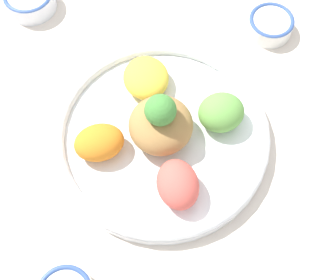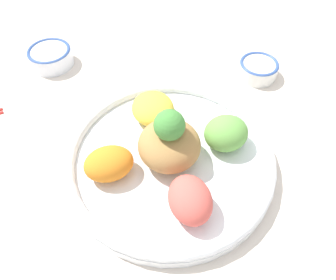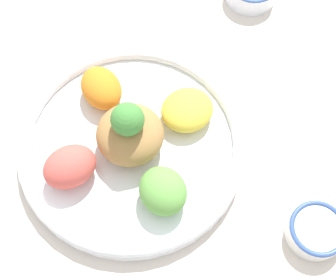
{
  "view_description": "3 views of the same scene",
  "coord_description": "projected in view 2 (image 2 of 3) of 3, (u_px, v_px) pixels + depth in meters",
  "views": [
    {
      "loc": [
        0.19,
        0.31,
        0.71
      ],
      "look_at": [
        0.03,
        0.03,
        0.03
      ],
      "focal_mm": 50.0,
      "sensor_mm": 36.0,
      "label": 1
    },
    {
      "loc": [
        0.2,
        0.29,
        0.48
      ],
      "look_at": [
        0.02,
        -0.02,
        0.03
      ],
      "focal_mm": 35.0,
      "sensor_mm": 36.0,
      "label": 2
    },
    {
      "loc": [
        -0.23,
        0.18,
        0.69
      ],
      "look_at": [
        -0.01,
        -0.03,
        0.06
      ],
      "focal_mm": 50.0,
      "sensor_mm": 36.0,
      "label": 3
    }
  ],
  "objects": [
    {
      "name": "salad_platter",
      "position": [
        170.0,
        155.0,
        0.55
      ],
      "size": [
        0.36,
        0.36,
        0.13
      ],
      "color": "white",
      "rests_on": "ground_plane"
    },
    {
      "name": "ground_plane",
      "position": [
        185.0,
        152.0,
        0.59
      ],
      "size": [
        2.4,
        2.4,
        0.0
      ],
      "primitive_type": "plane",
      "color": "silver"
    },
    {
      "name": "rice_bowl_blue",
      "position": [
        258.0,
        68.0,
        0.71
      ],
      "size": [
        0.08,
        0.08,
        0.04
      ],
      "color": "white",
      "rests_on": "ground_plane"
    },
    {
      "name": "sauce_bowl_red",
      "position": [
        51.0,
        56.0,
        0.73
      ],
      "size": [
        0.09,
        0.09,
        0.04
      ],
      "color": "white",
      "rests_on": "ground_plane"
    }
  ]
}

